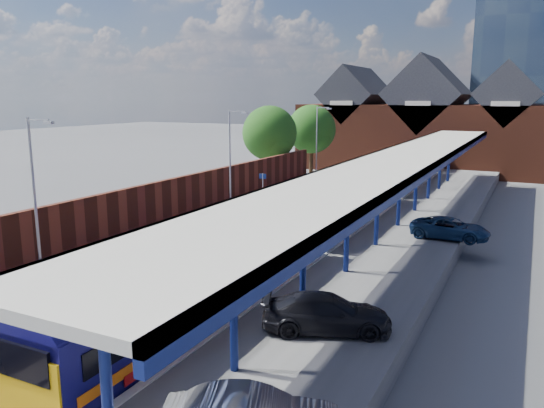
{
  "coord_description": "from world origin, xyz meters",
  "views": [
    {
      "loc": [
        12.31,
        -9.19,
        8.77
      ],
      "look_at": [
        -1.46,
        18.38,
        2.6
      ],
      "focal_mm": 35.0,
      "sensor_mm": 36.0,
      "label": 1
    }
  ],
  "objects": [
    {
      "name": "parked_car_dark",
      "position": [
        6.44,
        6.71,
        1.63
      ],
      "size": [
        4.71,
        3.31,
        1.27
      ],
      "primitive_type": "imported",
      "rotation": [
        0.0,
        0.0,
        1.96
      ],
      "color": "black",
      "rests_on": "right_platform"
    },
    {
      "name": "ground",
      "position": [
        0.0,
        30.0,
        0.0
      ],
      "size": [
        240.0,
        240.0,
        0.0
      ],
      "primitive_type": "plane",
      "color": "#5B5B5E",
      "rests_on": "ground"
    },
    {
      "name": "canopy",
      "position": [
        5.48,
        21.95,
        5.25
      ],
      "size": [
        4.5,
        52.0,
        4.48
      ],
      "color": "navy",
      "rests_on": "right_platform"
    },
    {
      "name": "train",
      "position": [
        1.49,
        31.41,
        2.12
      ],
      "size": [
        2.9,
        65.91,
        3.45
      ],
      "color": "#0E0B50",
      "rests_on": "ground"
    },
    {
      "name": "lamp_post_d",
      "position": [
        -6.36,
        38.0,
        4.99
      ],
      "size": [
        1.48,
        0.18,
        7.0
      ],
      "color": "#A5A8AA",
      "rests_on": "left_platform"
    },
    {
      "name": "left_platform",
      "position": [
        -5.5,
        20.0,
        0.5
      ],
      "size": [
        5.0,
        76.0,
        1.0
      ],
      "primitive_type": "cube",
      "color": "#565659",
      "rests_on": "ground"
    },
    {
      "name": "tree_far",
      "position": [
        -9.35,
        43.91,
        5.35
      ],
      "size": [
        5.2,
        5.2,
        8.1
      ],
      "color": "#382314",
      "rests_on": "ground"
    },
    {
      "name": "coping_right",
      "position": [
        3.15,
        20.0,
        1.02
      ],
      "size": [
        0.3,
        76.0,
        0.05
      ],
      "primitive_type": "cube",
      "color": "silver",
      "rests_on": "right_platform"
    },
    {
      "name": "lamp_post_b",
      "position": [
        -6.36,
        6.0,
        4.99
      ],
      "size": [
        1.48,
        0.18,
        7.0
      ],
      "color": "#A5A8AA",
      "rests_on": "left_platform"
    },
    {
      "name": "right_platform",
      "position": [
        6.0,
        20.0,
        0.5
      ],
      "size": [
        6.0,
        76.0,
        1.0
      ],
      "primitive_type": "cube",
      "color": "#565659",
      "rests_on": "ground"
    },
    {
      "name": "glass_tower",
      "position": [
        10.0,
        80.0,
        20.2
      ],
      "size": [
        14.2,
        14.2,
        40.3
      ],
      "color": "#4A627F",
      "rests_on": "ground"
    },
    {
      "name": "station_building",
      "position": [
        0.0,
        58.0,
        5.45
      ],
      "size": [
        30.0,
        12.12,
        13.78
      ],
      "color": "maroon",
      "rests_on": "ground"
    },
    {
      "name": "platform_sign",
      "position": [
        -5.0,
        24.0,
        2.69
      ],
      "size": [
        0.55,
        0.08,
        2.5
      ],
      "color": "#A5A8AA",
      "rests_on": "left_platform"
    },
    {
      "name": "brick_wall",
      "position": [
        -8.1,
        13.54,
        2.45
      ],
      "size": [
        0.35,
        50.0,
        3.86
      ],
      "color": "maroon",
      "rests_on": "left_platform"
    },
    {
      "name": "ballast_bed",
      "position": [
        0.0,
        20.0,
        0.03
      ],
      "size": [
        6.0,
        76.0,
        0.06
      ],
      "primitive_type": "cube",
      "color": "#473D33",
      "rests_on": "ground"
    },
    {
      "name": "rails",
      "position": [
        0.0,
        20.0,
        0.12
      ],
      "size": [
        4.51,
        76.0,
        0.14
      ],
      "color": "slate",
      "rests_on": "ground"
    },
    {
      "name": "parked_car_blue",
      "position": [
        8.36,
        21.11,
        1.6
      ],
      "size": [
        4.37,
        2.16,
        1.19
      ],
      "primitive_type": "imported",
      "rotation": [
        0.0,
        0.0,
        1.53
      ],
      "color": "navy",
      "rests_on": "right_platform"
    },
    {
      "name": "coping_left",
      "position": [
        -3.15,
        20.0,
        1.02
      ],
      "size": [
        0.3,
        76.0,
        0.05
      ],
      "primitive_type": "cube",
      "color": "silver",
      "rests_on": "left_platform"
    },
    {
      "name": "lamp_post_c",
      "position": [
        -6.36,
        22.0,
        4.99
      ],
      "size": [
        1.48,
        0.18,
        7.0
      ],
      "color": "#A5A8AA",
      "rests_on": "left_platform"
    },
    {
      "name": "tree_near",
      "position": [
        -10.35,
        35.91,
        5.35
      ],
      "size": [
        5.2,
        5.2,
        8.1
      ],
      "color": "#382314",
      "rests_on": "ground"
    },
    {
      "name": "yellow_line",
      "position": [
        -3.75,
        20.0,
        1.01
      ],
      "size": [
        0.14,
        76.0,
        0.01
      ],
      "primitive_type": "cube",
      "color": "yellow",
      "rests_on": "left_platform"
    }
  ]
}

